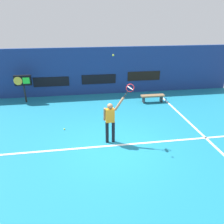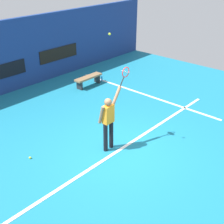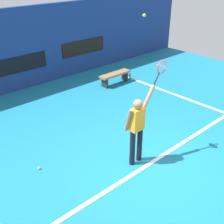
{
  "view_description": "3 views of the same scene",
  "coord_description": "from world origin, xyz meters",
  "px_view_note": "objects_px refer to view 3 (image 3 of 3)",
  "views": [
    {
      "loc": [
        -1.2,
        -7.2,
        4.68
      ],
      "look_at": [
        0.01,
        0.76,
        1.13
      ],
      "focal_mm": 34.59,
      "sensor_mm": 36.0,
      "label": 1
    },
    {
      "loc": [
        -5.96,
        -5.08,
        5.32
      ],
      "look_at": [
        0.03,
        0.31,
        1.2
      ],
      "focal_mm": 49.76,
      "sensor_mm": 36.0,
      "label": 2
    },
    {
      "loc": [
        -4.54,
        -3.63,
        4.44
      ],
      "look_at": [
        -0.2,
        1.09,
        1.11
      ],
      "focal_mm": 47.11,
      "sensor_mm": 36.0,
      "label": 3
    }
  ],
  "objects_px": {
    "tennis_player": "(137,126)",
    "water_bottle": "(130,76)",
    "spare_ball": "(39,168)",
    "tennis_racket": "(161,69)",
    "court_bench": "(115,76)",
    "tennis_ball": "(144,15)"
  },
  "relations": [
    {
      "from": "tennis_racket",
      "to": "court_bench",
      "type": "relative_size",
      "value": 0.43
    },
    {
      "from": "water_bottle",
      "to": "spare_ball",
      "type": "relative_size",
      "value": 3.53
    },
    {
      "from": "tennis_racket",
      "to": "tennis_player",
      "type": "bearing_deg",
      "value": 179.67
    },
    {
      "from": "tennis_player",
      "to": "tennis_racket",
      "type": "height_order",
      "value": "tennis_racket"
    },
    {
      "from": "tennis_player",
      "to": "water_bottle",
      "type": "xyz_separation_m",
      "value": [
        3.99,
        4.09,
        -0.89
      ]
    },
    {
      "from": "tennis_racket",
      "to": "court_bench",
      "type": "distance_m",
      "value": 5.11
    },
    {
      "from": "tennis_player",
      "to": "court_bench",
      "type": "relative_size",
      "value": 1.37
    },
    {
      "from": "court_bench",
      "to": "spare_ball",
      "type": "xyz_separation_m",
      "value": [
        -5.05,
        -2.75,
        -0.3
      ]
    },
    {
      "from": "tennis_ball",
      "to": "court_bench",
      "type": "distance_m",
      "value": 5.94
    },
    {
      "from": "tennis_racket",
      "to": "water_bottle",
      "type": "distance_m",
      "value": 5.64
    },
    {
      "from": "tennis_racket",
      "to": "court_bench",
      "type": "xyz_separation_m",
      "value": [
        2.4,
        4.09,
        -1.9
      ]
    },
    {
      "from": "tennis_racket",
      "to": "tennis_ball",
      "type": "height_order",
      "value": "tennis_ball"
    },
    {
      "from": "tennis_ball",
      "to": "tennis_racket",
      "type": "bearing_deg",
      "value": -4.44
    },
    {
      "from": "spare_ball",
      "to": "tennis_racket",
      "type": "bearing_deg",
      "value": -26.9
    },
    {
      "from": "tennis_player",
      "to": "tennis_racket",
      "type": "distance_m",
      "value": 1.43
    },
    {
      "from": "tennis_ball",
      "to": "water_bottle",
      "type": "xyz_separation_m",
      "value": [
        3.87,
        4.04,
        -3.35
      ]
    },
    {
      "from": "tennis_player",
      "to": "spare_ball",
      "type": "height_order",
      "value": "tennis_player"
    },
    {
      "from": "court_bench",
      "to": "water_bottle",
      "type": "distance_m",
      "value": 0.88
    },
    {
      "from": "tennis_ball",
      "to": "court_bench",
      "type": "relative_size",
      "value": 0.05
    },
    {
      "from": "tennis_racket",
      "to": "tennis_ball",
      "type": "relative_size",
      "value": 8.81
    },
    {
      "from": "spare_ball",
      "to": "water_bottle",
      "type": "bearing_deg",
      "value": 24.95
    },
    {
      "from": "tennis_ball",
      "to": "water_bottle",
      "type": "height_order",
      "value": "tennis_ball"
    }
  ]
}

